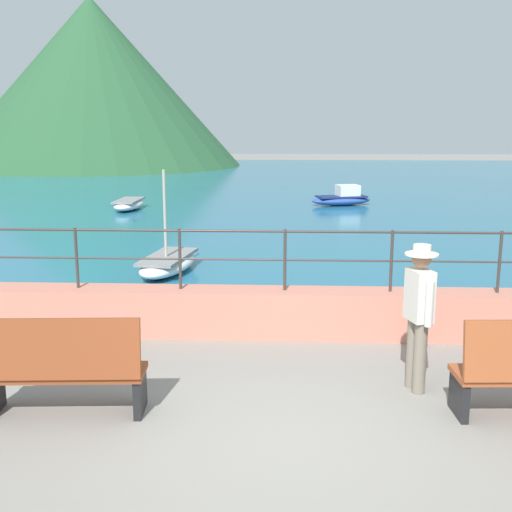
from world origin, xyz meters
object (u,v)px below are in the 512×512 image
(person_walking, at_px, (419,310))
(boat_2, at_px, (129,204))
(bench_main, at_px, (63,367))
(boat_0, at_px, (168,263))
(boat_1, at_px, (343,198))

(person_walking, xyz_separation_m, boat_2, (-7.15, 15.24, -0.72))
(bench_main, distance_m, boat_0, 6.49)
(boat_2, bearing_deg, bench_main, -78.59)
(bench_main, xyz_separation_m, boat_0, (-0.07, 6.48, -0.30))
(bench_main, relative_size, boat_1, 0.70)
(boat_1, relative_size, boat_2, 1.06)
(boat_0, bearing_deg, boat_1, 67.83)
(bench_main, bearing_deg, boat_0, 90.64)
(person_walking, height_order, boat_2, person_walking)
(boat_1, bearing_deg, boat_2, -168.50)
(person_walking, bearing_deg, boat_1, 87.94)
(bench_main, relative_size, boat_2, 0.75)
(bench_main, xyz_separation_m, boat_2, (-3.25, 16.13, -0.30))
(person_walking, bearing_deg, boat_2, 115.13)
(boat_1, bearing_deg, bench_main, -104.26)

